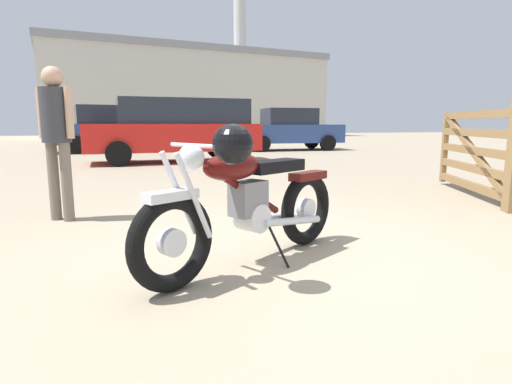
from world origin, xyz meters
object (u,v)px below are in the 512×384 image
object	(u,v)px
silver_sedan_mid	(177,128)
timber_gate	(483,149)
dark_sedan_left	(289,129)
vintage_motorcycle	(248,202)
bystander	(56,128)
pale_sedan_back	(120,127)

from	to	relation	value
silver_sedan_mid	timber_gate	bearing A→B (deg)	112.27
timber_gate	silver_sedan_mid	xyz separation A→B (m)	(-2.99, 7.46, 0.24)
dark_sedan_left	silver_sedan_mid	bearing A→B (deg)	-138.12
vintage_motorcycle	silver_sedan_mid	world-z (taller)	silver_sedan_mid
timber_gate	silver_sedan_mid	world-z (taller)	silver_sedan_mid
vintage_motorcycle	silver_sedan_mid	size ratio (longest dim) A/B	0.40
bystander	timber_gate	bearing A→B (deg)	-56.36
timber_gate	silver_sedan_mid	size ratio (longest dim) A/B	0.50
silver_sedan_mid	dark_sedan_left	size ratio (longest dim) A/B	1.08
silver_sedan_mid	pale_sedan_back	size ratio (longest dim) A/B	0.97
timber_gate	pale_sedan_back	xyz separation A→B (m)	(-4.26, 12.71, 0.24)
silver_sedan_mid	pale_sedan_back	distance (m)	5.40
silver_sedan_mid	vintage_motorcycle	bearing A→B (deg)	83.82
vintage_motorcycle	dark_sedan_left	xyz separation A→B (m)	(6.24, 12.78, 0.34)
dark_sedan_left	vintage_motorcycle	bearing A→B (deg)	-110.13
silver_sedan_mid	dark_sedan_left	distance (m)	6.42
dark_sedan_left	bystander	bearing A→B (deg)	-119.92
bystander	pale_sedan_back	xyz separation A→B (m)	(1.20, 12.10, -0.08)
vintage_motorcycle	timber_gate	distance (m)	4.33
vintage_motorcycle	dark_sedan_left	distance (m)	14.23
timber_gate	dark_sedan_left	xyz separation A→B (m)	(2.20, 11.23, 0.13)
vintage_motorcycle	dark_sedan_left	bearing A→B (deg)	-143.07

